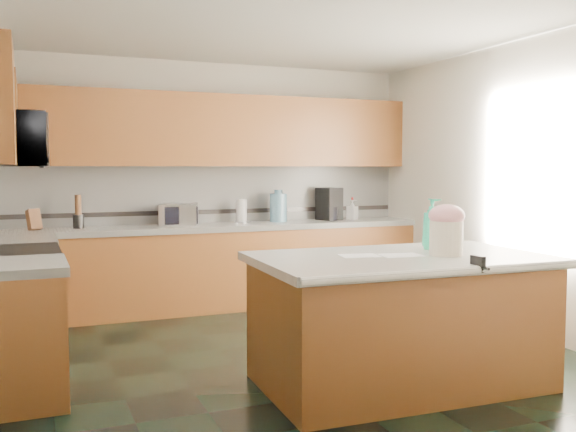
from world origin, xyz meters
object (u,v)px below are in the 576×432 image
soap_bottle_island (432,224)px  island_base (400,324)px  island_top (401,259)px  toaster_oven (179,215)px  treat_jar (446,238)px  coffee_maker (329,204)px  knife_block (34,220)px

soap_bottle_island → island_base: bearing=-176.7°
island_top → toaster_oven: size_ratio=5.18×
island_base → soap_bottle_island: soap_bottle_island is taller
island_base → island_top: size_ratio=0.95×
island_top → island_base: bearing=1.7°
treat_jar → toaster_oven: size_ratio=0.62×
island_base → toaster_oven: toaster_oven is taller
soap_bottle_island → coffee_maker: 2.81m
island_top → knife_block: size_ratio=9.90×
island_top → treat_jar: size_ratio=8.36×
treat_jar → toaster_oven: 3.29m
island_base → coffee_maker: size_ratio=5.05×
island_top → coffee_maker: (0.88, 2.97, 0.22)m
coffee_maker → island_base: bearing=-125.1°
knife_block → island_top: bearing=-73.2°
island_top → coffee_maker: 3.10m
island_base → coffee_maker: bearing=75.2°
treat_jar → soap_bottle_island: (0.10, 0.32, 0.07)m
treat_jar → knife_block: bearing=148.9°
island_base → treat_jar: (0.29, -0.12, 0.61)m
toaster_oven → coffee_maker: coffee_maker is taller
island_base → knife_block: knife_block is taller
treat_jar → soap_bottle_island: size_ratio=0.64×
soap_bottle_island → coffee_maker: bearing=56.3°
island_base → treat_jar: size_ratio=7.94×
knife_block → coffee_maker: (3.24, 0.03, 0.09)m
toaster_oven → island_base: bearing=-53.4°
island_top → coffee_maker: coffee_maker is taller
toaster_oven → coffee_maker: bearing=20.2°
knife_block → coffee_maker: bearing=-21.4°
treat_jar → toaster_oven: bearing=129.6°
treat_jar → knife_block: treat_jar is taller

